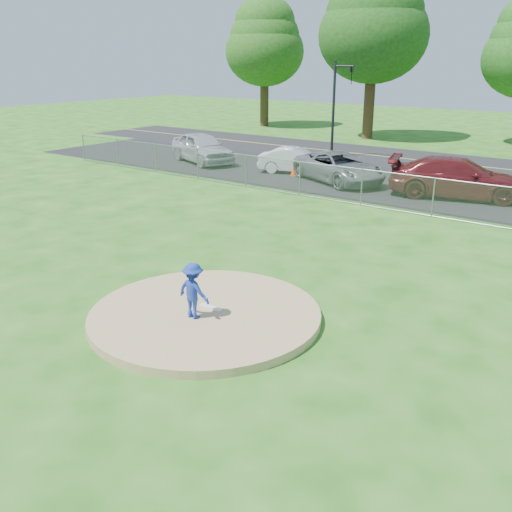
{
  "coord_description": "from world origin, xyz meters",
  "views": [
    {
      "loc": [
        8.17,
        -9.05,
        5.81
      ],
      "look_at": [
        0.0,
        2.0,
        1.0
      ],
      "focal_mm": 40.0,
      "sensor_mm": 36.0,
      "label": 1
    }
  ],
  "objects_px": {
    "parked_car_silver": "(202,148)",
    "tree_far_left": "(265,41)",
    "tree_left": "(374,21)",
    "traffic_cone": "(294,168)",
    "parked_car_white": "(296,160)",
    "traffic_signal_left": "(337,100)",
    "parked_car_gray": "(339,167)",
    "parked_car_darkred": "(458,178)",
    "pitcher": "(193,291)"
  },
  "relations": [
    {
      "from": "parked_car_darkred",
      "to": "parked_car_silver",
      "type": "bearing_deg",
      "value": 74.24
    },
    {
      "from": "pitcher",
      "to": "parked_car_darkred",
      "type": "relative_size",
      "value": 0.22
    },
    {
      "from": "pitcher",
      "to": "parked_car_gray",
      "type": "bearing_deg",
      "value": -72.7
    },
    {
      "from": "traffic_signal_left",
      "to": "parked_car_white",
      "type": "height_order",
      "value": "traffic_signal_left"
    },
    {
      "from": "tree_left",
      "to": "traffic_cone",
      "type": "height_order",
      "value": "tree_left"
    },
    {
      "from": "traffic_cone",
      "to": "parked_car_darkred",
      "type": "height_order",
      "value": "parked_car_darkred"
    },
    {
      "from": "tree_left",
      "to": "traffic_signal_left",
      "type": "relative_size",
      "value": 2.24
    },
    {
      "from": "tree_far_left",
      "to": "traffic_signal_left",
      "type": "distance_m",
      "value": 17.6
    },
    {
      "from": "tree_far_left",
      "to": "traffic_cone",
      "type": "distance_m",
      "value": 23.56
    },
    {
      "from": "traffic_signal_left",
      "to": "parked_car_gray",
      "type": "xyz_separation_m",
      "value": [
        3.78,
        -6.46,
        -2.63
      ]
    },
    {
      "from": "parked_car_white",
      "to": "parked_car_darkred",
      "type": "distance_m",
      "value": 8.68
    },
    {
      "from": "tree_far_left",
      "to": "traffic_signal_left",
      "type": "bearing_deg",
      "value": -39.73
    },
    {
      "from": "tree_far_left",
      "to": "parked_car_silver",
      "type": "bearing_deg",
      "value": -65.24
    },
    {
      "from": "traffic_cone",
      "to": "parked_car_silver",
      "type": "bearing_deg",
      "value": 178.76
    },
    {
      "from": "parked_car_gray",
      "to": "parked_car_darkred",
      "type": "relative_size",
      "value": 0.88
    },
    {
      "from": "tree_left",
      "to": "parked_car_silver",
      "type": "bearing_deg",
      "value": -101.25
    },
    {
      "from": "traffic_cone",
      "to": "parked_car_gray",
      "type": "distance_m",
      "value": 2.63
    },
    {
      "from": "traffic_cone",
      "to": "parked_car_white",
      "type": "relative_size",
      "value": 0.19
    },
    {
      "from": "traffic_cone",
      "to": "parked_car_darkred",
      "type": "xyz_separation_m",
      "value": [
        8.31,
        0.18,
        0.48
      ]
    },
    {
      "from": "tree_far_left",
      "to": "parked_car_darkred",
      "type": "height_order",
      "value": "tree_far_left"
    },
    {
      "from": "pitcher",
      "to": "parked_car_darkred",
      "type": "xyz_separation_m",
      "value": [
        0.71,
        16.15,
        0.02
      ]
    },
    {
      "from": "tree_left",
      "to": "parked_car_silver",
      "type": "relative_size",
      "value": 2.5
    },
    {
      "from": "parked_car_darkred",
      "to": "pitcher",
      "type": "bearing_deg",
      "value": 161.56
    },
    {
      "from": "tree_left",
      "to": "pitcher",
      "type": "distance_m",
      "value": 34.07
    },
    {
      "from": "parked_car_gray",
      "to": "tree_left",
      "type": "bearing_deg",
      "value": 46.13
    },
    {
      "from": "tree_left",
      "to": "traffic_cone",
      "type": "xyz_separation_m",
      "value": [
        3.41,
        -15.41,
        -7.86
      ]
    },
    {
      "from": "traffic_cone",
      "to": "tree_far_left",
      "type": "bearing_deg",
      "value": 129.62
    },
    {
      "from": "traffic_cone",
      "to": "traffic_signal_left",
      "type": "bearing_deg",
      "value": 100.39
    },
    {
      "from": "tree_far_left",
      "to": "pitcher",
      "type": "distance_m",
      "value": 40.47
    },
    {
      "from": "tree_far_left",
      "to": "parked_car_white",
      "type": "relative_size",
      "value": 2.72
    },
    {
      "from": "tree_left",
      "to": "pitcher",
      "type": "relative_size",
      "value": 9.65
    },
    {
      "from": "traffic_cone",
      "to": "parked_car_white",
      "type": "bearing_deg",
      "value": 115.71
    },
    {
      "from": "tree_left",
      "to": "parked_car_white",
      "type": "distance_m",
      "value": 16.81
    },
    {
      "from": "traffic_signal_left",
      "to": "parked_car_white",
      "type": "distance_m",
      "value": 6.35
    },
    {
      "from": "parked_car_silver",
      "to": "tree_far_left",
      "type": "bearing_deg",
      "value": 46.32
    },
    {
      "from": "tree_far_left",
      "to": "parked_car_darkred",
      "type": "bearing_deg",
      "value": -37.17
    },
    {
      "from": "tree_far_left",
      "to": "pitcher",
      "type": "bearing_deg",
      "value": -56.6
    },
    {
      "from": "parked_car_white",
      "to": "parked_car_silver",
      "type": "bearing_deg",
      "value": 73.78
    },
    {
      "from": "traffic_signal_left",
      "to": "parked_car_silver",
      "type": "distance_m",
      "value": 8.56
    },
    {
      "from": "traffic_signal_left",
      "to": "parked_car_silver",
      "type": "xyz_separation_m",
      "value": [
        -5.27,
        -6.27,
        -2.5
      ]
    },
    {
      "from": "parked_car_gray",
      "to": "parked_car_silver",
      "type": "bearing_deg",
      "value": 113.66
    },
    {
      "from": "tree_left",
      "to": "parked_car_darkred",
      "type": "xyz_separation_m",
      "value": [
        11.73,
        -15.23,
        -7.38
      ]
    },
    {
      "from": "parked_car_silver",
      "to": "parked_car_gray",
      "type": "bearing_deg",
      "value": -69.64
    },
    {
      "from": "parked_car_white",
      "to": "tree_left",
      "type": "bearing_deg",
      "value": -9.88
    },
    {
      "from": "pitcher",
      "to": "parked_car_gray",
      "type": "distance_m",
      "value": 16.69
    },
    {
      "from": "tree_far_left",
      "to": "traffic_cone",
      "type": "xyz_separation_m",
      "value": [
        14.41,
        -17.41,
        -6.68
      ]
    },
    {
      "from": "traffic_signal_left",
      "to": "parked_car_white",
      "type": "bearing_deg",
      "value": -81.72
    },
    {
      "from": "tree_far_left",
      "to": "tree_left",
      "type": "xyz_separation_m",
      "value": [
        11.0,
        -2.0,
        1.18
      ]
    },
    {
      "from": "parked_car_white",
      "to": "tree_far_left",
      "type": "bearing_deg",
      "value": 18.46
    },
    {
      "from": "pitcher",
      "to": "parked_car_white",
      "type": "height_order",
      "value": "pitcher"
    }
  ]
}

